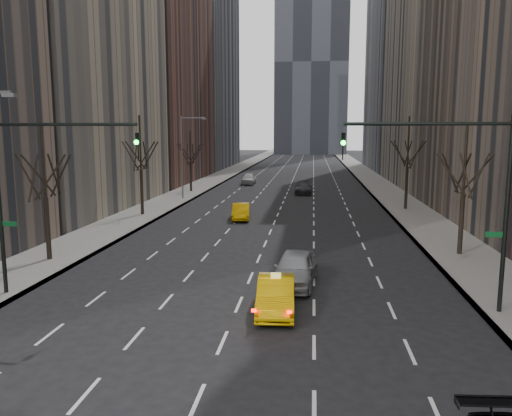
% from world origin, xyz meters
% --- Properties ---
extents(sidewalk_left, '(4.50, 320.00, 0.15)m').
position_xyz_m(sidewalk_left, '(-12.25, 70.00, 0.07)').
color(sidewalk_left, slate).
rests_on(sidewalk_left, ground).
extents(sidewalk_right, '(4.50, 320.00, 0.15)m').
position_xyz_m(sidewalk_right, '(12.25, 70.00, 0.07)').
color(sidewalk_right, slate).
rests_on(sidewalk_right, ground).
extents(bld_left_far, '(14.00, 28.00, 44.00)m').
position_xyz_m(bld_left_far, '(-21.50, 66.00, 22.00)').
color(bld_left_far, brown).
rests_on(bld_left_far, ground).
extents(bld_left_deep, '(14.00, 30.00, 60.00)m').
position_xyz_m(bld_left_deep, '(-21.50, 96.00, 30.00)').
color(bld_left_deep, slate).
rests_on(bld_left_deep, ground).
extents(bld_right_deep, '(14.00, 30.00, 58.00)m').
position_xyz_m(bld_right_deep, '(21.50, 95.00, 29.00)').
color(bld_right_deep, slate).
rests_on(bld_right_deep, ground).
extents(tree_lw_b, '(3.36, 3.50, 7.82)m').
position_xyz_m(tree_lw_b, '(-12.00, 18.00, 3.72)').
color(tree_lw_b, black).
rests_on(tree_lw_b, ground).
extents(tree_lw_c, '(3.36, 3.50, 8.74)m').
position_xyz_m(tree_lw_c, '(-12.00, 34.00, 4.04)').
color(tree_lw_c, black).
rests_on(tree_lw_c, ground).
extents(tree_lw_d, '(3.36, 3.50, 7.36)m').
position_xyz_m(tree_lw_d, '(-12.00, 52.00, 3.56)').
color(tree_lw_d, black).
rests_on(tree_lw_d, ground).
extents(tree_rw_b, '(3.36, 3.50, 7.82)m').
position_xyz_m(tree_rw_b, '(12.00, 22.00, 3.72)').
color(tree_rw_b, black).
rests_on(tree_rw_b, ground).
extents(tree_rw_c, '(3.36, 3.50, 8.74)m').
position_xyz_m(tree_rw_c, '(12.00, 40.00, 4.04)').
color(tree_rw_c, black).
rests_on(tree_rw_c, ground).
extents(traffic_mast_left, '(6.69, 0.39, 8.00)m').
position_xyz_m(traffic_mast_left, '(-9.11, 12.00, 5.49)').
color(traffic_mast_left, black).
rests_on(traffic_mast_left, ground).
extents(traffic_mast_right, '(6.69, 0.39, 8.00)m').
position_xyz_m(traffic_mast_right, '(9.11, 12.00, 5.49)').
color(traffic_mast_right, black).
rests_on(traffic_mast_right, ground).
extents(streetlight_far, '(2.83, 0.22, 9.00)m').
position_xyz_m(streetlight_far, '(-10.84, 45.00, 5.62)').
color(streetlight_far, slate).
rests_on(streetlight_far, ground).
extents(taxi_sedan, '(1.73, 4.42, 1.43)m').
position_xyz_m(taxi_sedan, '(1.65, 11.36, 0.72)').
color(taxi_sedan, '#EBB104').
rests_on(taxi_sedan, ground).
extents(silver_sedan_ahead, '(2.41, 4.99, 1.64)m').
position_xyz_m(silver_sedan_ahead, '(2.31, 15.17, 0.82)').
color(silver_sedan_ahead, '#93969A').
rests_on(silver_sedan_ahead, ground).
extents(far_taxi, '(1.89, 4.23, 1.35)m').
position_xyz_m(far_taxi, '(-2.98, 33.24, 0.67)').
color(far_taxi, '#FFB705').
rests_on(far_taxi, ground).
extents(far_suv_grey, '(2.05, 4.93, 1.43)m').
position_xyz_m(far_suv_grey, '(2.01, 51.88, 0.71)').
color(far_suv_grey, '#292A2E').
rests_on(far_suv_grey, ground).
extents(far_car_white, '(1.88, 4.65, 1.58)m').
position_xyz_m(far_car_white, '(-6.05, 62.21, 0.79)').
color(far_car_white, silver).
rests_on(far_car_white, ground).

